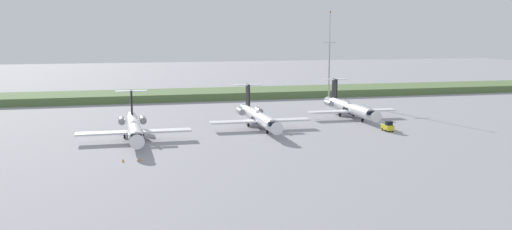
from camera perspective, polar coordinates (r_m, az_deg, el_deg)
ground_plane at (r=150.92m, az=-1.84°, el=-0.03°), size 500.00×500.00×0.00m
grass_berm at (r=190.45m, az=-4.40°, el=2.07°), size 320.00×20.00×2.34m
regional_jet_nearest at (r=120.06m, az=-11.94°, el=-1.19°), size 22.81×31.00×9.00m
regional_jet_second at (r=131.44m, az=0.23°, el=-0.18°), size 22.81×31.00×9.00m
regional_jet_third at (r=149.06m, az=9.20°, el=0.74°), size 22.81×31.00×9.00m
antenna_mast at (r=183.98m, az=7.23°, el=5.03°), size 4.40×0.50×27.86m
baggage_tug at (r=130.64m, az=12.86°, el=-1.12°), size 1.72×3.20×2.30m
safety_cone_front_marker at (r=100.79m, az=-12.96°, el=-4.36°), size 0.44×0.44×0.55m
safety_cone_mid_marker at (r=100.95m, az=-11.33°, el=-4.29°), size 0.44×0.44×0.55m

